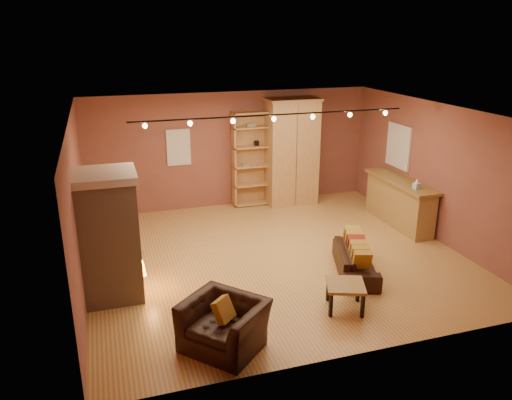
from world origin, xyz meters
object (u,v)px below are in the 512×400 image
object	(u,v)px
bookcase	(251,158)
armoire	(292,152)
loveseat	(356,255)
armchair	(224,317)
fireplace	(110,236)
coffee_table	(345,288)
bar_counter	(399,202)

from	to	relation	value
bookcase	armoire	world-z (taller)	armoire
loveseat	armchair	size ratio (longest dim) A/B	1.35
fireplace	armoire	bearing A→B (deg)	38.09
armchair	coffee_table	distance (m)	2.09
armoire	armchair	world-z (taller)	armoire
loveseat	armchair	world-z (taller)	armchair
fireplace	bar_counter	world-z (taller)	fireplace
coffee_table	armoire	bearing A→B (deg)	78.18
armchair	bookcase	bearing A→B (deg)	116.95
bookcase	armchair	bearing A→B (deg)	-110.51
loveseat	fireplace	bearing A→B (deg)	102.10
fireplace	armchair	size ratio (longest dim) A/B	1.70
loveseat	coffee_table	xyz separation A→B (m)	(-0.75, -1.06, 0.03)
fireplace	loveseat	distance (m)	4.27
bar_counter	loveseat	size ratio (longest dim) A/B	1.30
armchair	bar_counter	bearing A→B (deg)	81.57
fireplace	bar_counter	size ratio (longest dim) A/B	0.98
loveseat	armoire	bearing A→B (deg)	14.36
armoire	bookcase	bearing A→B (deg)	167.88
bookcase	coffee_table	bearing A→B (deg)	-90.73
armchair	coffee_table	xyz separation A→B (m)	(2.05, 0.39, -0.09)
armoire	loveseat	world-z (taller)	armoire
fireplace	bookcase	xyz separation A→B (m)	(3.49, 3.73, 0.13)
armchair	coffee_table	bearing A→B (deg)	58.18
bookcase	armoire	bearing A→B (deg)	-12.12
loveseat	bar_counter	bearing A→B (deg)	-29.39
bar_counter	loveseat	xyz separation A→B (m)	(-2.06, -1.85, -0.19)
bookcase	loveseat	world-z (taller)	bookcase
fireplace	coffee_table	size ratio (longest dim) A/B	2.86
loveseat	armchair	distance (m)	3.15
loveseat	coffee_table	distance (m)	1.30
armoire	armchair	bearing A→B (deg)	-119.71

